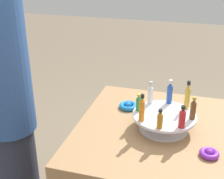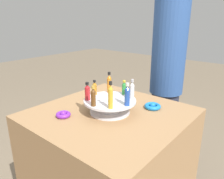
# 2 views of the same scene
# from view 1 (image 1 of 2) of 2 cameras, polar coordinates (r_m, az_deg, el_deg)

# --- Properties ---
(display_stand) EXTENTS (0.30, 0.30, 0.08)m
(display_stand) POSITION_cam_1_polar(r_m,az_deg,el_deg) (1.49, 9.48, -5.60)
(display_stand) COLOR silver
(display_stand) RESTS_ON party_table
(bottle_green) EXTENTS (0.03, 0.03, 0.09)m
(bottle_green) POSITION_cam_1_polar(r_m,az_deg,el_deg) (1.47, 4.89, -2.45)
(bottle_green) COLOR #288438
(bottle_green) RESTS_ON display_stand
(bottle_orange) EXTENTS (0.03, 0.03, 0.13)m
(bottle_orange) POSITION_cam_1_polar(r_m,az_deg,el_deg) (1.38, 5.49, -3.52)
(bottle_orange) COLOR orange
(bottle_orange) RESTS_ON display_stand
(bottle_amber) EXTENTS (0.03, 0.03, 0.09)m
(bottle_amber) POSITION_cam_1_polar(r_m,az_deg,el_deg) (1.34, 8.76, -5.45)
(bottle_amber) COLOR #AD6B19
(bottle_amber) RESTS_ON display_stand
(bottle_red) EXTENTS (0.03, 0.03, 0.10)m
(bottle_red) POSITION_cam_1_polar(r_m,az_deg,el_deg) (1.36, 12.72, -5.02)
(bottle_red) COLOR #B21E23
(bottle_red) RESTS_ON display_stand
(bottle_brown) EXTENTS (0.03, 0.03, 0.11)m
(bottle_brown) POSITION_cam_1_polar(r_m,az_deg,el_deg) (1.44, 14.61, -3.45)
(bottle_brown) COLOR brown
(bottle_brown) RESTS_ON display_stand
(bottle_gold) EXTENTS (0.02, 0.02, 0.14)m
(bottle_gold) POSITION_cam_1_polar(r_m,az_deg,el_deg) (1.51, 13.62, -1.22)
(bottle_gold) COLOR gold
(bottle_gold) RESTS_ON display_stand
(bottle_blue) EXTENTS (0.03, 0.03, 0.12)m
(bottle_blue) POSITION_cam_1_polar(r_m,az_deg,el_deg) (1.56, 10.51, -0.55)
(bottle_blue) COLOR #234CAD
(bottle_blue) RESTS_ON display_stand
(bottle_clear) EXTENTS (0.02, 0.02, 0.12)m
(bottle_clear) POSITION_cam_1_polar(r_m,az_deg,el_deg) (1.54, 7.05, -0.75)
(bottle_clear) COLOR silver
(bottle_clear) RESTS_ON display_stand
(ribbon_bow_blue) EXTENTS (0.10, 0.10, 0.04)m
(ribbon_bow_blue) POSITION_cam_1_polar(r_m,az_deg,el_deg) (1.67, 2.99, -2.99)
(ribbon_bow_blue) COLOR blue
(ribbon_bow_blue) RESTS_ON party_table
(ribbon_bow_purple) EXTENTS (0.08, 0.08, 0.03)m
(ribbon_bow_purple) POSITION_cam_1_polar(r_m,az_deg,el_deg) (1.37, 17.35, -11.09)
(ribbon_bow_purple) COLOR purple
(ribbon_bow_purple) RESTS_ON party_table
(person_figure) EXTENTS (0.28, 0.28, 1.64)m
(person_figure) POSITION_cam_1_polar(r_m,az_deg,el_deg) (1.71, -18.66, -2.63)
(person_figure) COLOR #282D42
(person_figure) RESTS_ON ground_plane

